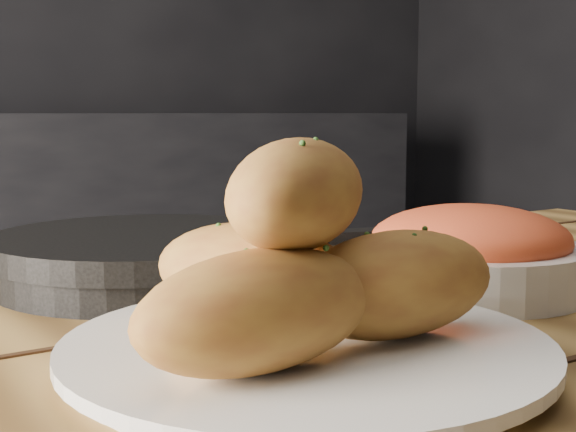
{
  "coord_description": "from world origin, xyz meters",
  "views": [
    {
      "loc": [
        -0.52,
        -0.72,
        0.9
      ],
      "look_at": [
        -0.25,
        -0.32,
        0.84
      ],
      "focal_mm": 50.0,
      "sensor_mm": 36.0,
      "label": 1
    }
  ],
  "objects_px": {
    "skillet": "(148,257)",
    "bread_rolls": "(303,265)",
    "bowl": "(470,253)",
    "plate": "(307,353)"
  },
  "relations": [
    {
      "from": "bread_rolls",
      "to": "skillet",
      "type": "relative_size",
      "value": 0.62
    },
    {
      "from": "bowl",
      "to": "plate",
      "type": "bearing_deg",
      "value": -158.19
    },
    {
      "from": "skillet",
      "to": "bowl",
      "type": "distance_m",
      "value": 0.28
    },
    {
      "from": "bread_rolls",
      "to": "bowl",
      "type": "xyz_separation_m",
      "value": [
        0.24,
        0.1,
        -0.03
      ]
    },
    {
      "from": "skillet",
      "to": "bowl",
      "type": "height_order",
      "value": "bowl"
    },
    {
      "from": "skillet",
      "to": "bread_rolls",
      "type": "bearing_deg",
      "value": -95.47
    },
    {
      "from": "bread_rolls",
      "to": "bowl",
      "type": "bearing_deg",
      "value": 22.03
    },
    {
      "from": "bowl",
      "to": "skillet",
      "type": "bearing_deg",
      "value": 139.32
    },
    {
      "from": "bread_rolls",
      "to": "bowl",
      "type": "relative_size",
      "value": 1.27
    },
    {
      "from": "plate",
      "to": "skillet",
      "type": "relative_size",
      "value": 0.73
    }
  ]
}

